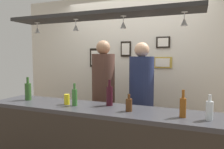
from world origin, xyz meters
name	(u,v)px	position (x,y,z in m)	size (l,w,h in m)	color
back_wall	(134,70)	(0.00, 1.10, 1.30)	(4.40, 0.06, 2.60)	silver
bar_counter	(91,139)	(0.00, -0.50, 0.66)	(2.70, 0.55, 0.96)	#38383D
overhead_glass_rack	(98,15)	(0.00, -0.30, 1.98)	(2.20, 0.36, 0.04)	black
hanging_wineglass_far_left	(37,30)	(-0.88, -0.27, 1.87)	(0.07, 0.07, 0.13)	silver
hanging_wineglass_left	(76,27)	(-0.29, -0.30, 1.87)	(0.07, 0.07, 0.13)	silver
hanging_wineglass_center_left	(123,24)	(0.29, -0.29, 1.87)	(0.07, 0.07, 0.13)	silver
hanging_wineglass_center	(184,21)	(0.90, -0.27, 1.87)	(0.07, 0.07, 0.13)	silver
person_left_brown_shirt	(103,88)	(-0.26, 0.40, 1.07)	(0.34, 0.34, 1.76)	#2D334C
person_right_navy_shirt	(141,92)	(0.32, 0.40, 1.04)	(0.34, 0.34, 1.72)	#2D334C
bottle_beer_brown_stubby	(129,105)	(0.38, -0.38, 1.03)	(0.07, 0.07, 0.18)	#512D14
bottle_beer_amber_tall	(183,107)	(0.92, -0.40, 1.06)	(0.06, 0.06, 0.26)	brown
bottle_soda_clear	(209,110)	(1.14, -0.40, 1.06)	(0.06, 0.06, 0.23)	silver
bottle_champagne_green	(28,91)	(-1.00, -0.33, 1.08)	(0.08, 0.08, 0.30)	#2D5623
bottle_wine_dark_red	(109,95)	(0.10, -0.22, 1.08)	(0.08, 0.08, 0.30)	#380F19
bottle_beer_green_import	(75,97)	(-0.27, -0.38, 1.07)	(0.06, 0.06, 0.26)	#336B2D
drink_can	(67,99)	(-0.39, -0.36, 1.02)	(0.07, 0.07, 0.12)	yellow
picture_frame_crest	(126,49)	(-0.13, 1.06, 1.65)	(0.18, 0.02, 0.26)	black
picture_frame_lower_pair	(162,62)	(0.50, 1.06, 1.43)	(0.30, 0.02, 0.18)	#B29338
picture_frame_caricature	(96,58)	(-0.70, 1.06, 1.50)	(0.26, 0.02, 0.34)	black
picture_frame_upper_small	(163,42)	(0.50, 1.06, 1.75)	(0.22, 0.02, 0.18)	black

